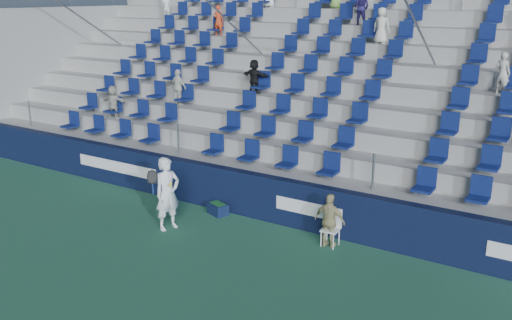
{
  "coord_description": "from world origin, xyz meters",
  "views": [
    {
      "loc": [
        7.58,
        -8.8,
        5.73
      ],
      "look_at": [
        0.2,
        2.8,
        1.7
      ],
      "focal_mm": 40.0,
      "sensor_mm": 36.0,
      "label": 1
    }
  ],
  "objects": [
    {
      "name": "line_judge_chair",
      "position": [
        2.43,
        2.64,
        0.51
      ],
      "size": [
        0.42,
        0.43,
        0.89
      ],
      "color": "white",
      "rests_on": "ground"
    },
    {
      "name": "line_judge",
      "position": [
        2.43,
        2.5,
        0.65
      ],
      "size": [
        0.77,
        0.33,
        1.31
      ],
      "primitive_type": "imported",
      "rotation": [
        0.0,
        0.0,
        3.13
      ],
      "color": "tan",
      "rests_on": "ground"
    },
    {
      "name": "grandstand",
      "position": [
        -0.0,
        8.24,
        2.13
      ],
      "size": [
        24.0,
        8.17,
        6.63
      ],
      "color": "#979792",
      "rests_on": "ground"
    },
    {
      "name": "sponsor_wall",
      "position": [
        0.0,
        3.15,
        0.6
      ],
      "size": [
        24.0,
        0.32,
        1.2
      ],
      "color": "black",
      "rests_on": "ground"
    },
    {
      "name": "ground",
      "position": [
        0.0,
        0.0,
        0.0
      ],
      "size": [
        70.0,
        70.0,
        0.0
      ],
      "primitive_type": "plane",
      "color": "#2C6649",
      "rests_on": "ground"
    },
    {
      "name": "tennis_player",
      "position": [
        -1.47,
        1.32,
        0.93
      ],
      "size": [
        0.71,
        0.78,
        1.86
      ],
      "color": "white",
      "rests_on": "ground"
    },
    {
      "name": "ball_bin",
      "position": [
        -0.99,
        2.75,
        0.17
      ],
      "size": [
        0.64,
        0.52,
        0.31
      ],
      "color": "#101A3A",
      "rests_on": "ground"
    }
  ]
}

